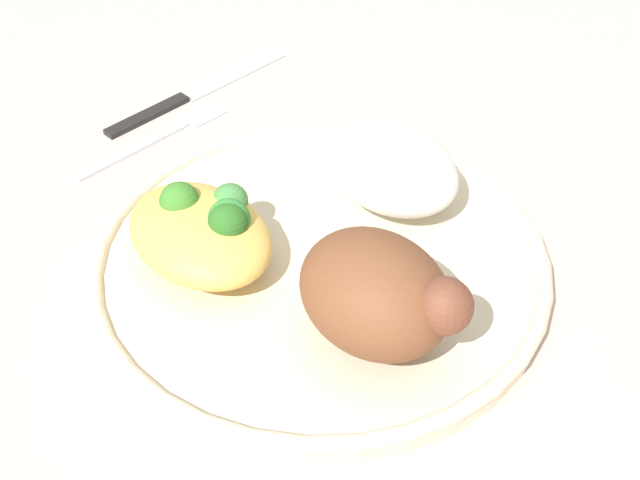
{
  "coord_description": "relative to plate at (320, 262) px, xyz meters",
  "views": [
    {
      "loc": [
        0.31,
        -0.27,
        0.4
      ],
      "look_at": [
        0.0,
        0.0,
        0.03
      ],
      "focal_mm": 47.73,
      "sensor_mm": 36.0,
      "label": 1
    }
  ],
  "objects": [
    {
      "name": "plate",
      "position": [
        0.0,
        0.0,
        0.0
      ],
      "size": [
        0.3,
        0.3,
        0.02
      ],
      "color": "beige",
      "rests_on": "ground_plane"
    },
    {
      "name": "knife",
      "position": [
        -0.24,
        0.05,
        -0.01
      ],
      "size": [
        0.03,
        0.19,
        0.01
      ],
      "color": "black",
      "rests_on": "ground_plane"
    },
    {
      "name": "mac_cheese_with_broccoli",
      "position": [
        -0.05,
        -0.06,
        0.03
      ],
      "size": [
        0.11,
        0.08,
        0.05
      ],
      "color": "#ECB653",
      "rests_on": "plate"
    },
    {
      "name": "fork",
      "position": [
        -0.2,
        0.01,
        -0.01
      ],
      "size": [
        0.02,
        0.14,
        0.01
      ],
      "color": "silver",
      "rests_on": "ground_plane"
    },
    {
      "name": "roasted_chicken",
      "position": [
        0.08,
        -0.02,
        0.04
      ],
      "size": [
        0.1,
        0.08,
        0.07
      ],
      "color": "brown",
      "rests_on": "plate"
    },
    {
      "name": "rice_pile",
      "position": [
        -0.01,
        0.08,
        0.03
      ],
      "size": [
        0.1,
        0.08,
        0.05
      ],
      "primitive_type": "ellipsoid",
      "color": "white",
      "rests_on": "plate"
    },
    {
      "name": "ground_plane",
      "position": [
        0.0,
        0.0,
        -0.01
      ],
      "size": [
        2.0,
        2.0,
        0.0
      ],
      "primitive_type": "plane",
      "color": "#CAAEA0"
    }
  ]
}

